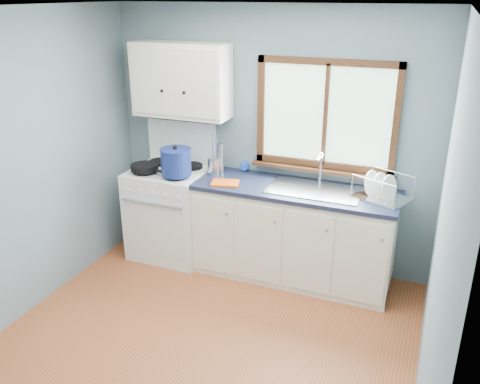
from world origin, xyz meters
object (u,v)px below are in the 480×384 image
at_px(sink, 314,197).
at_px(skillet, 145,167).
at_px(utensil_crock, 214,165).
at_px(base_cabinets, 293,238).
at_px(dish_rack, 381,192).
at_px(thermos, 220,159).
at_px(gas_range, 171,210).
at_px(stockpot, 176,162).

height_order(sink, skillet, sink).
xyz_separation_m(skillet, utensil_crock, (0.62, 0.27, 0.02)).
distance_m(base_cabinets, dish_rack, 0.95).
bearing_deg(skillet, thermos, 35.85).
relative_size(gas_range, skillet, 3.16).
xyz_separation_m(gas_range, base_cabinets, (1.31, 0.02, -0.08)).
height_order(base_cabinets, sink, sink).
relative_size(gas_range, utensil_crock, 3.32).
distance_m(gas_range, skillet, 0.55).
distance_m(base_cabinets, thermos, 1.04).
height_order(stockpot, utensil_crock, utensil_crock).
relative_size(gas_range, base_cabinets, 0.74).
height_order(sink, utensil_crock, utensil_crock).
bearing_deg(base_cabinets, gas_range, -179.18).
bearing_deg(gas_range, dish_rack, 1.38).
relative_size(base_cabinets, dish_rack, 3.46).
height_order(skillet, utensil_crock, utensil_crock).
relative_size(sink, skillet, 1.95).
xyz_separation_m(base_cabinets, utensil_crock, (-0.85, 0.09, 0.59)).
height_order(gas_range, skillet, gas_range).
bearing_deg(base_cabinets, dish_rack, 2.34).
relative_size(gas_range, thermos, 4.43).
height_order(sink, thermos, thermos).
bearing_deg(stockpot, sink, 8.36).
relative_size(thermos, dish_rack, 0.58).
xyz_separation_m(base_cabinets, stockpot, (-1.12, -0.19, 0.68)).
bearing_deg(stockpot, utensil_crock, 46.39).
relative_size(gas_range, dish_rack, 2.55).
distance_m(sink, skillet, 1.67).
xyz_separation_m(base_cabinets, sink, (0.18, -0.00, 0.45)).
xyz_separation_m(gas_range, skillet, (-0.17, -0.17, 0.49)).
relative_size(base_cabinets, skillet, 4.30).
distance_m(utensil_crock, thermos, 0.09).
relative_size(sink, stockpot, 2.44).
bearing_deg(skillet, dish_rack, 18.91).
relative_size(base_cabinets, utensil_crock, 4.51).
xyz_separation_m(skillet, stockpot, (0.36, -0.01, 0.10)).
height_order(utensil_crock, dish_rack, utensil_crock).
height_order(skillet, dish_rack, dish_rack).
relative_size(skillet, dish_rack, 0.80).
bearing_deg(utensil_crock, gas_range, -166.49).
bearing_deg(utensil_crock, base_cabinets, -6.02).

